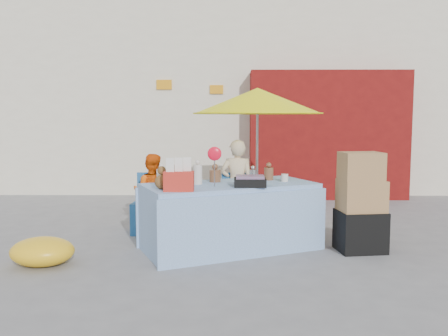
{
  "coord_description": "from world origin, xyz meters",
  "views": [
    {
      "loc": [
        0.16,
        -5.56,
        1.65
      ],
      "look_at": [
        0.1,
        0.6,
        1.0
      ],
      "focal_mm": 38.0,
      "sensor_mm": 36.0,
      "label": 1
    }
  ],
  "objects_px": {
    "chair_left": "(151,215)",
    "umbrella": "(258,102)",
    "vendor_orange": "(152,192)",
    "market_table": "(229,216)",
    "box_stack": "(361,206)",
    "vendor_beige": "(237,185)",
    "chair_right": "(237,215)"
  },
  "relations": [
    {
      "from": "chair_right",
      "to": "vendor_beige",
      "type": "distance_m",
      "value": 0.44
    },
    {
      "from": "market_table",
      "to": "box_stack",
      "type": "height_order",
      "value": "market_table"
    },
    {
      "from": "chair_left",
      "to": "box_stack",
      "type": "relative_size",
      "value": 0.69
    },
    {
      "from": "vendor_beige",
      "to": "umbrella",
      "type": "height_order",
      "value": "umbrella"
    },
    {
      "from": "umbrella",
      "to": "box_stack",
      "type": "distance_m",
      "value": 2.17
    },
    {
      "from": "market_table",
      "to": "vendor_orange",
      "type": "distance_m",
      "value": 1.51
    },
    {
      "from": "chair_left",
      "to": "market_table",
      "type": "bearing_deg",
      "value": -32.82
    },
    {
      "from": "vendor_orange",
      "to": "box_stack",
      "type": "xyz_separation_m",
      "value": [
        2.76,
        -1.07,
        0.0
      ]
    },
    {
      "from": "chair_left",
      "to": "umbrella",
      "type": "xyz_separation_m",
      "value": [
        1.55,
        0.28,
        1.64
      ]
    },
    {
      "from": "umbrella",
      "to": "box_stack",
      "type": "xyz_separation_m",
      "value": [
        1.21,
        -1.22,
        -1.32
      ]
    },
    {
      "from": "market_table",
      "to": "vendor_orange",
      "type": "height_order",
      "value": "market_table"
    },
    {
      "from": "chair_left",
      "to": "vendor_beige",
      "type": "distance_m",
      "value": 1.32
    },
    {
      "from": "box_stack",
      "to": "umbrella",
      "type": "bearing_deg",
      "value": 134.88
    },
    {
      "from": "chair_left",
      "to": "umbrella",
      "type": "relative_size",
      "value": 0.41
    },
    {
      "from": "vendor_orange",
      "to": "umbrella",
      "type": "distance_m",
      "value": 2.04
    },
    {
      "from": "chair_left",
      "to": "vendor_orange",
      "type": "xyz_separation_m",
      "value": [
        -0.0,
        0.13,
        0.31
      ]
    },
    {
      "from": "market_table",
      "to": "vendor_orange",
      "type": "bearing_deg",
      "value": 115.12
    },
    {
      "from": "vendor_beige",
      "to": "umbrella",
      "type": "bearing_deg",
      "value": -149.53
    },
    {
      "from": "box_stack",
      "to": "vendor_orange",
      "type": "bearing_deg",
      "value": 158.87
    },
    {
      "from": "market_table",
      "to": "chair_left",
      "type": "xyz_separation_m",
      "value": [
        -1.14,
        0.85,
        -0.17
      ]
    },
    {
      "from": "vendor_beige",
      "to": "box_stack",
      "type": "xyz_separation_m",
      "value": [
        1.51,
        -1.07,
        -0.1
      ]
    },
    {
      "from": "chair_left",
      "to": "vendor_orange",
      "type": "height_order",
      "value": "vendor_orange"
    },
    {
      "from": "vendor_beige",
      "to": "box_stack",
      "type": "distance_m",
      "value": 1.85
    },
    {
      "from": "market_table",
      "to": "vendor_orange",
      "type": "relative_size",
      "value": 2.11
    },
    {
      "from": "chair_right",
      "to": "umbrella",
      "type": "bearing_deg",
      "value": 47.47
    },
    {
      "from": "vendor_orange",
      "to": "umbrella",
      "type": "height_order",
      "value": "umbrella"
    },
    {
      "from": "market_table",
      "to": "umbrella",
      "type": "height_order",
      "value": "umbrella"
    },
    {
      "from": "vendor_beige",
      "to": "umbrella",
      "type": "xyz_separation_m",
      "value": [
        0.3,
        0.15,
        1.22
      ]
    },
    {
      "from": "chair_left",
      "to": "chair_right",
      "type": "bearing_deg",
      "value": 3.91
    },
    {
      "from": "chair_right",
      "to": "vendor_beige",
      "type": "bearing_deg",
      "value": 94.37
    },
    {
      "from": "chair_right",
      "to": "market_table",
      "type": "bearing_deg",
      "value": -93.55
    },
    {
      "from": "chair_left",
      "to": "vendor_orange",
      "type": "bearing_deg",
      "value": 94.37
    }
  ]
}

